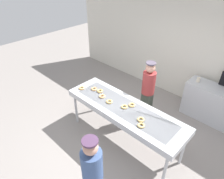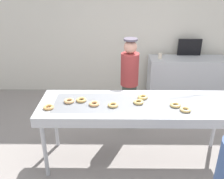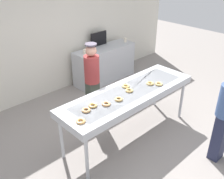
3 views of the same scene
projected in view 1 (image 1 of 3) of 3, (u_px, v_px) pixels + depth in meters
The scene contains 16 objects.
ground_plane at pixel (123, 140), 4.70m from camera, with size 16.00×16.00×0.00m, color gray.
back_wall at pixel (187, 50), 5.44m from camera, with size 8.00×0.12×2.87m, color silver.
fryer_conveyor at pixel (124, 110), 4.21m from camera, with size 2.69×0.83×0.96m.
glazed_donut_0 at pixel (82, 88), 4.75m from camera, with size 0.14×0.14×0.04m, color #E9A95F.
glazed_donut_1 at pixel (102, 96), 4.47m from camera, with size 0.14×0.14×0.04m, color #EFAC6A.
glazed_donut_2 at pixel (141, 119), 3.84m from camera, with size 0.14×0.14×0.04m, color #DFB96C.
glazed_donut_3 at pixel (109, 102), 4.31m from camera, with size 0.14×0.14×0.04m, color #E3B568.
glazed_donut_4 at pixel (94, 89), 4.72m from camera, with size 0.14×0.14×0.04m, color #E2A96C.
glazed_donut_5 at pixel (124, 107), 4.16m from camera, with size 0.14×0.14×0.04m, color #DDB668.
glazed_donut_6 at pixel (100, 91), 4.64m from camera, with size 0.14×0.14×0.04m, color #DDAE5F.
glazed_donut_7 at pixel (141, 125), 3.71m from camera, with size 0.14×0.14×0.04m, color #E2BA6E.
glazed_donut_8 at pixel (132, 105), 4.21m from camera, with size 0.14×0.14×0.04m, color #E1B967.
worker_baker at pixel (148, 90), 4.82m from camera, with size 0.30×0.30×1.62m.
customer_waiting at pixel (93, 175), 2.96m from camera, with size 0.31×0.31×1.62m.
prep_counter at pixel (220, 107), 4.96m from camera, with size 1.74×0.55×0.93m, color #B7BABF.
paper_cup_0 at pixel (198, 80), 5.04m from camera, with size 0.08×0.08×0.12m, color beige.
Camera 1 is at (2.08, -2.55, 3.57)m, focal length 32.71 mm.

